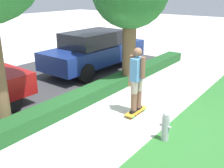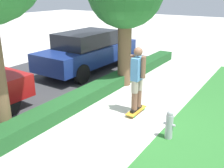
{
  "view_description": "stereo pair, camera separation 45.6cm",
  "coord_description": "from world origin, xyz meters",
  "px_view_note": "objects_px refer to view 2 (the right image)",
  "views": [
    {
      "loc": [
        -5.13,
        -3.36,
        3.14
      ],
      "look_at": [
        0.15,
        0.6,
        0.78
      ],
      "focal_mm": 42.0,
      "sensor_mm": 36.0,
      "label": 1
    },
    {
      "loc": [
        -5.39,
        -2.98,
        3.14
      ],
      "look_at": [
        0.15,
        0.6,
        0.78
      ],
      "focal_mm": 42.0,
      "sensor_mm": 36.0,
      "label": 2
    }
  ],
  "objects_px": {
    "parked_car_middle": "(88,50)",
    "fire_hydrant": "(169,124)",
    "skater_person": "(137,78)",
    "skateboard": "(136,111)"
  },
  "relations": [
    {
      "from": "parked_car_middle",
      "to": "skater_person",
      "type": "bearing_deg",
      "value": -124.08
    },
    {
      "from": "parked_car_middle",
      "to": "fire_hydrant",
      "type": "distance_m",
      "value": 5.82
    },
    {
      "from": "skater_person",
      "to": "parked_car_middle",
      "type": "height_order",
      "value": "skater_person"
    },
    {
      "from": "skater_person",
      "to": "fire_hydrant",
      "type": "xyz_separation_m",
      "value": [
        -0.75,
        -1.21,
        -0.66
      ]
    },
    {
      "from": "parked_car_middle",
      "to": "fire_hydrant",
      "type": "xyz_separation_m",
      "value": [
        -3.27,
        -4.78,
        -0.49
      ]
    },
    {
      "from": "skateboard",
      "to": "fire_hydrant",
      "type": "bearing_deg",
      "value": -121.61
    },
    {
      "from": "skateboard",
      "to": "parked_car_middle",
      "type": "distance_m",
      "value": 4.44
    },
    {
      "from": "skateboard",
      "to": "skater_person",
      "type": "height_order",
      "value": "skater_person"
    },
    {
      "from": "skater_person",
      "to": "parked_car_middle",
      "type": "bearing_deg",
      "value": 54.72
    },
    {
      "from": "skateboard",
      "to": "fire_hydrant",
      "type": "distance_m",
      "value": 1.45
    }
  ]
}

